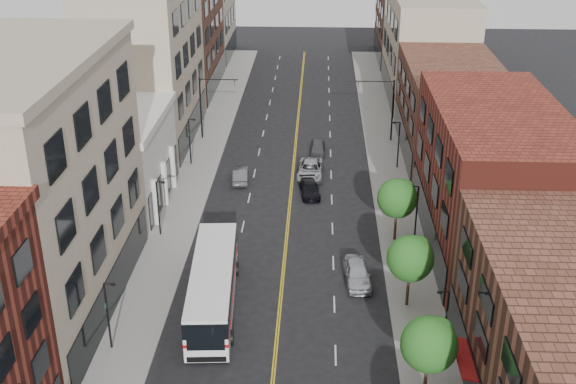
# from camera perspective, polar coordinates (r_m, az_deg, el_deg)

# --- Properties ---
(sidewalk_left) EXTENTS (4.00, 110.00, 0.15)m
(sidewalk_left) POSITION_cam_1_polar(r_m,az_deg,el_deg) (73.41, -7.54, 0.68)
(sidewalk_left) COLOR gray
(sidewalk_left) RESTS_ON ground
(sidewalk_right) EXTENTS (4.00, 110.00, 0.15)m
(sidewalk_right) POSITION_cam_1_polar(r_m,az_deg,el_deg) (72.70, 8.18, 0.39)
(sidewalk_right) COLOR gray
(sidewalk_right) RESTS_ON ground
(bldg_l_tanoffice) EXTENTS (10.00, 22.00, 18.00)m
(bldg_l_tanoffice) POSITION_cam_1_polar(r_m,az_deg,el_deg) (52.40, -19.63, -0.18)
(bldg_l_tanoffice) COLOR tan
(bldg_l_tanoffice) RESTS_ON ground
(bldg_l_white) EXTENTS (10.00, 14.00, 8.00)m
(bldg_l_white) POSITION_cam_1_polar(r_m,az_deg,el_deg) (69.88, -13.92, 2.36)
(bldg_l_white) COLOR silver
(bldg_l_white) RESTS_ON ground
(bldg_l_far_a) EXTENTS (10.00, 20.00, 18.00)m
(bldg_l_far_a) POSITION_cam_1_polar(r_m,az_deg,el_deg) (83.91, -11.20, 10.00)
(bldg_l_far_a) COLOR tan
(bldg_l_far_a) RESTS_ON ground
(bldg_l_far_b) EXTENTS (10.00, 20.00, 15.00)m
(bldg_l_far_b) POSITION_cam_1_polar(r_m,az_deg,el_deg) (103.25, -8.64, 12.09)
(bldg_l_far_b) COLOR brown
(bldg_l_far_b) RESTS_ON ground
(bldg_r_mid) EXTENTS (10.00, 22.00, 12.00)m
(bldg_r_mid) POSITION_cam_1_polar(r_m,az_deg,el_deg) (61.58, 15.89, 1.03)
(bldg_r_mid) COLOR maroon
(bldg_r_mid) RESTS_ON ground
(bldg_r_far_a) EXTENTS (10.00, 20.00, 10.00)m
(bldg_r_far_a) POSITION_cam_1_polar(r_m,az_deg,el_deg) (81.16, 12.74, 6.40)
(bldg_r_far_a) COLOR brown
(bldg_r_far_a) RESTS_ON ground
(bldg_r_far_b) EXTENTS (10.00, 22.00, 14.00)m
(bldg_r_far_b) POSITION_cam_1_polar(r_m,az_deg,el_deg) (100.59, 10.94, 11.29)
(bldg_r_far_b) COLOR tan
(bldg_r_far_b) RESTS_ON ground
(bldg_r_far_c) EXTENTS (10.00, 18.00, 11.00)m
(bldg_r_far_c) POSITION_cam_1_polar(r_m,az_deg,el_deg) (120.27, 9.62, 12.85)
(bldg_r_far_c) COLOR brown
(bldg_r_far_c) RESTS_ON ground
(tree_r_1) EXTENTS (3.40, 3.40, 5.59)m
(tree_r_1) POSITION_cam_1_polar(r_m,az_deg,el_deg) (43.97, 11.20, -11.59)
(tree_r_1) COLOR black
(tree_r_1) RESTS_ON sidewalk_right
(tree_r_2) EXTENTS (3.40, 3.40, 5.59)m
(tree_r_2) POSITION_cam_1_polar(r_m,az_deg,el_deg) (52.27, 9.74, -5.08)
(tree_r_2) COLOR black
(tree_r_2) RESTS_ON sidewalk_right
(tree_r_3) EXTENTS (3.40, 3.40, 5.59)m
(tree_r_3) POSITION_cam_1_polar(r_m,az_deg,el_deg) (61.08, 8.71, -0.39)
(tree_r_3) COLOR black
(tree_r_3) RESTS_ON sidewalk_right
(lamp_l_1) EXTENTS (0.81, 0.55, 5.05)m
(lamp_l_1) POSITION_cam_1_polar(r_m,az_deg,el_deg) (49.20, -14.04, -9.18)
(lamp_l_1) COLOR black
(lamp_l_1) RESTS_ON sidewalk_left
(lamp_l_2) EXTENTS (0.81, 0.55, 5.05)m
(lamp_l_2) POSITION_cam_1_polar(r_m,az_deg,el_deg) (62.62, -10.19, -1.02)
(lamp_l_2) COLOR black
(lamp_l_2) RESTS_ON sidewalk_left
(lamp_l_3) EXTENTS (0.81, 0.55, 5.05)m
(lamp_l_3) POSITION_cam_1_polar(r_m,az_deg,el_deg) (77.02, -7.75, 4.18)
(lamp_l_3) COLOR black
(lamp_l_3) RESTS_ON sidewalk_left
(lamp_r_1) EXTENTS (0.81, 0.55, 5.05)m
(lamp_r_1) POSITION_cam_1_polar(r_m,az_deg,el_deg) (48.05, 12.32, -9.90)
(lamp_r_1) COLOR black
(lamp_r_1) RESTS_ON sidewalk_right
(lamp_r_2) EXTENTS (0.81, 0.55, 5.05)m
(lamp_r_2) POSITION_cam_1_polar(r_m,az_deg,el_deg) (61.71, 10.09, -1.42)
(lamp_r_2) COLOR black
(lamp_r_2) RESTS_ON sidewalk_right
(lamp_r_3) EXTENTS (0.81, 0.55, 5.05)m
(lamp_r_3) POSITION_cam_1_polar(r_m,az_deg,el_deg) (76.29, 8.71, 3.92)
(lamp_r_3) COLOR black
(lamp_r_3) RESTS_ON sidewalk_right
(signal_mast_left) EXTENTS (4.49, 0.18, 7.20)m
(signal_mast_left) POSITION_cam_1_polar(r_m,az_deg,el_deg) (83.81, -6.44, 7.19)
(signal_mast_left) COLOR black
(signal_mast_left) RESTS_ON sidewalk_left
(signal_mast_right) EXTENTS (4.49, 0.18, 7.20)m
(signal_mast_right) POSITION_cam_1_polar(r_m,az_deg,el_deg) (83.18, 7.79, 6.98)
(signal_mast_right) COLOR black
(signal_mast_right) RESTS_ON sidewalk_right
(city_bus) EXTENTS (3.94, 13.63, 3.46)m
(city_bus) POSITION_cam_1_polar(r_m,az_deg,el_deg) (52.72, -5.96, -7.23)
(city_bus) COLOR white
(city_bus) RESTS_ON ground
(car_parked_far) EXTENTS (2.29, 4.93, 1.64)m
(car_parked_far) POSITION_cam_1_polar(r_m,az_deg,el_deg) (56.25, 5.50, -6.40)
(car_parked_far) COLOR #B9BBC1
(car_parked_far) RESTS_ON ground
(car_lane_behind) EXTENTS (1.81, 4.34, 1.40)m
(car_lane_behind) POSITION_cam_1_polar(r_m,az_deg,el_deg) (73.36, -3.77, 1.37)
(car_lane_behind) COLOR #4D4E53
(car_lane_behind) RESTS_ON ground
(car_lane_a) EXTENTS (2.32, 4.57, 1.27)m
(car_lane_a) POSITION_cam_1_polar(r_m,az_deg,el_deg) (70.23, 1.73, 0.24)
(car_lane_a) COLOR black
(car_lane_a) RESTS_ON ground
(car_lane_b) EXTENTS (2.81, 5.68, 1.55)m
(car_lane_b) POSITION_cam_1_polar(r_m,az_deg,el_deg) (74.28, 1.78, 1.78)
(car_lane_b) COLOR #B4B7BC
(car_lane_b) RESTS_ON ground
(car_lane_c) EXTENTS (1.71, 4.03, 1.36)m
(car_lane_c) POSITION_cam_1_polar(r_m,az_deg,el_deg) (80.39, 2.38, 3.55)
(car_lane_c) COLOR #454549
(car_lane_c) RESTS_ON ground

